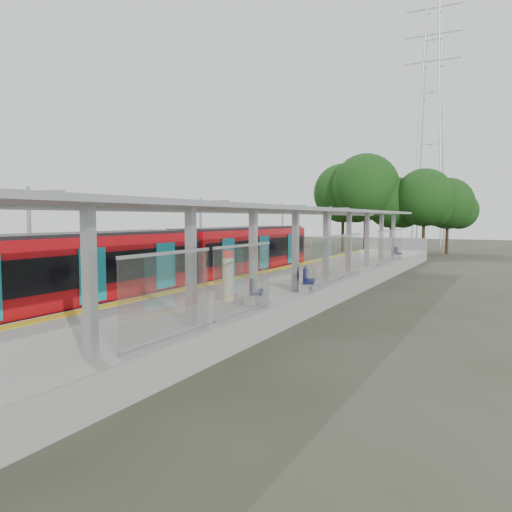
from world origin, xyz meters
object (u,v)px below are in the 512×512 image
at_px(info_pillar_near, 228,279).
at_px(litter_bin, 310,277).
at_px(bench_mid, 307,279).
at_px(bench_far, 397,252).
at_px(bench_near, 255,290).
at_px(train, 177,261).
at_px(info_pillar_far, 348,254).

height_order(info_pillar_near, litter_bin, info_pillar_near).
height_order(bench_mid, bench_far, bench_mid).
height_order(bench_near, bench_mid, bench_mid).
height_order(bench_far, info_pillar_near, info_pillar_near).
bearing_deg(litter_bin, train, -169.08).
xyz_separation_m(info_pillar_near, litter_bin, (1.26, 5.36, -0.41)).
bearing_deg(litter_bin, info_pillar_near, -103.24).
bearing_deg(bench_near, info_pillar_near, 164.66).
relative_size(train, bench_mid, 17.42).
bearing_deg(litter_bin, info_pillar_far, 96.44).
bearing_deg(bench_near, bench_mid, 55.29).
distance_m(bench_far, info_pillar_near, 23.59).
height_order(bench_far, litter_bin, bench_far).
distance_m(bench_far, info_pillar_far, 8.59).
bearing_deg(litter_bin, bench_mid, -73.24).
bearing_deg(train, bench_far, 70.53).
bearing_deg(train, bench_mid, -2.47).
bearing_deg(litter_bin, bench_far, 89.21).
height_order(info_pillar_far, litter_bin, info_pillar_far).
height_order(bench_near, bench_far, bench_near).
distance_m(bench_near, info_pillar_near, 1.13).
relative_size(bench_mid, info_pillar_near, 0.81).
relative_size(train, info_pillar_near, 14.10).
xyz_separation_m(train, litter_bin, (6.63, 1.28, -0.62)).
relative_size(bench_near, bench_far, 1.01).
xyz_separation_m(info_pillar_far, litter_bin, (1.10, -9.71, -0.43)).
bearing_deg(info_pillar_near, bench_near, 0.09).
distance_m(train, bench_mid, 7.13).
relative_size(info_pillar_near, info_pillar_far, 0.98).
xyz_separation_m(bench_far, info_pillar_near, (-1.51, -23.54, 0.34)).
distance_m(train, info_pillar_near, 6.75).
relative_size(bench_far, litter_bin, 1.67).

